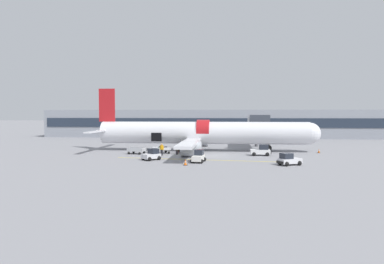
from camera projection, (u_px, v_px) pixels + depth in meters
ground_plane at (214, 155)px, 50.74m from camera, size 500.00×500.00×0.00m
apron_marking_line at (201, 160)px, 45.93m from camera, size 23.80×2.63×0.01m
terminal_strip at (220, 123)px, 91.80m from camera, size 92.41×13.45×7.15m
jet_bridge_stub at (257, 123)px, 63.32m from camera, size 3.35×13.99×5.99m
airplane at (201, 133)px, 56.71m from camera, size 38.10×31.24×10.44m
baggage_tug_lead at (289, 160)px, 41.08m from camera, size 3.12×2.59×1.48m
baggage_tug_mid at (152, 155)px, 45.76m from camera, size 2.67×2.73×1.52m
baggage_tug_rear at (199, 157)px, 43.69m from camera, size 1.93×3.03×1.59m
baggage_tug_spare at (261, 151)px, 50.55m from camera, size 2.97×1.93×1.64m
baggage_cart_loading at (162, 150)px, 53.21m from camera, size 3.48×2.72×1.13m
baggage_cart_queued at (137, 151)px, 52.57m from camera, size 3.60×2.32×0.98m
ground_crew_loader_a at (185, 148)px, 52.56m from camera, size 0.56×0.38×1.62m
ground_crew_loader_b at (177, 149)px, 51.71m from camera, size 0.47×0.52×1.54m
ground_crew_driver at (190, 147)px, 54.56m from camera, size 0.56×0.46×1.62m
ground_crew_supervisor at (185, 148)px, 53.52m from camera, size 0.50×0.49×1.54m
ground_crew_helper at (162, 149)px, 50.72m from camera, size 0.63×0.46×1.81m
suitcase_on_tarmac_upright at (177, 151)px, 52.88m from camera, size 0.40×0.23×0.84m
safety_cone_nose at (319, 151)px, 53.99m from camera, size 0.44×0.44×0.67m
safety_cone_engine_left at (185, 162)px, 41.06m from camera, size 0.52×0.52×0.72m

